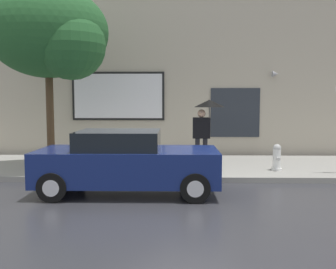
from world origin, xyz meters
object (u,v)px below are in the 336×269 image
Objects in this scene: parked_car at (127,162)px; fire_hydrant at (277,157)px; pedestrian_with_umbrella at (206,115)px; street_tree at (53,35)px.

parked_car is 5.46× the size of fire_hydrant.
pedestrian_with_umbrella is (2.04, 2.61, 0.99)m from parked_car.
pedestrian_with_umbrella reaches higher than parked_car.
street_tree is (-4.45, -0.21, 2.31)m from pedestrian_with_umbrella.
street_tree is at bearing 135.10° from parked_car.
pedestrian_with_umbrella is 5.02m from street_tree.
fire_hydrant is (4.04, 2.20, -0.21)m from parked_car.
street_tree is (-6.45, 0.20, 3.50)m from fire_hydrant.
fire_hydrant is at bearing -11.62° from pedestrian_with_umbrella.
fire_hydrant is 0.14× the size of street_tree.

